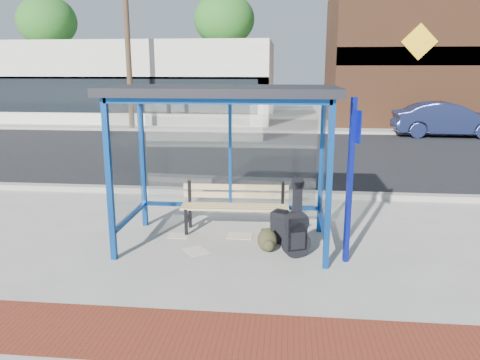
# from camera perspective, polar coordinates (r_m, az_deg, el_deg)

# --- Properties ---
(ground) EXTENTS (120.00, 120.00, 0.00)m
(ground) POSITION_cam_1_polar(r_m,az_deg,el_deg) (7.38, -1.88, -7.79)
(ground) COLOR #B2ADA0
(ground) RESTS_ON ground
(brick_paver_strip) EXTENTS (60.00, 1.00, 0.01)m
(brick_paver_strip) POSITION_cam_1_polar(r_m,az_deg,el_deg) (5.07, -6.09, -18.33)
(brick_paver_strip) COLOR maroon
(brick_paver_strip) RESTS_ON ground
(curb_near) EXTENTS (60.00, 0.25, 0.12)m
(curb_near) POSITION_cam_1_polar(r_m,az_deg,el_deg) (10.10, 0.35, -1.54)
(curb_near) COLOR gray
(curb_near) RESTS_ON ground
(street_asphalt) EXTENTS (60.00, 10.00, 0.00)m
(street_asphalt) POSITION_cam_1_polar(r_m,az_deg,el_deg) (15.08, 2.25, 3.23)
(street_asphalt) COLOR black
(street_asphalt) RESTS_ON ground
(curb_far) EXTENTS (60.00, 0.25, 0.12)m
(curb_far) POSITION_cam_1_polar(r_m,az_deg,el_deg) (20.10, 3.22, 5.95)
(curb_far) COLOR gray
(curb_far) RESTS_ON ground
(far_sidewalk) EXTENTS (60.00, 4.00, 0.01)m
(far_sidewalk) POSITION_cam_1_polar(r_m,az_deg,el_deg) (21.99, 3.46, 6.45)
(far_sidewalk) COLOR #B2ADA0
(far_sidewalk) RESTS_ON ground
(bus_shelter) EXTENTS (3.30, 1.80, 2.42)m
(bus_shelter) POSITION_cam_1_polar(r_m,az_deg,el_deg) (6.97, -1.94, 8.50)
(bus_shelter) COLOR navy
(bus_shelter) RESTS_ON ground
(storefront_white) EXTENTS (18.00, 6.04, 4.00)m
(storefront_white) POSITION_cam_1_polar(r_m,az_deg,el_deg) (26.73, -16.23, 11.47)
(storefront_white) COLOR silver
(storefront_white) RESTS_ON ground
(storefront_brown) EXTENTS (10.00, 7.08, 6.40)m
(storefront_brown) POSITION_cam_1_polar(r_m,az_deg,el_deg) (26.27, 22.18, 13.63)
(storefront_brown) COLOR #59331E
(storefront_brown) RESTS_ON ground
(tree_left) EXTENTS (3.60, 3.60, 7.03)m
(tree_left) POSITION_cam_1_polar(r_m,az_deg,el_deg) (32.58, -22.46, 17.36)
(tree_left) COLOR #4C3826
(tree_left) RESTS_ON ground
(tree_mid) EXTENTS (3.60, 3.60, 7.03)m
(tree_mid) POSITION_cam_1_polar(r_m,az_deg,el_deg) (29.21, -1.94, 18.89)
(tree_mid) COLOR #4C3826
(tree_mid) RESTS_ON ground
(utility_pole_west) EXTENTS (1.60, 0.24, 8.00)m
(utility_pole_west) POSITION_cam_1_polar(r_m,az_deg,el_deg) (21.42, -13.59, 16.92)
(utility_pole_west) COLOR #4C3826
(utility_pole_west) RESTS_ON ground
(bench) EXTENTS (1.79, 0.49, 0.84)m
(bench) POSITION_cam_1_polar(r_m,az_deg,el_deg) (7.79, -0.59, -2.94)
(bench) COLOR black
(bench) RESTS_ON ground
(guitar_bag) EXTENTS (0.43, 0.26, 1.13)m
(guitar_bag) POSITION_cam_1_polar(r_m,az_deg,el_deg) (6.79, 6.90, -6.08)
(guitar_bag) COLOR black
(guitar_bag) RESTS_ON ground
(suitcase) EXTENTS (0.37, 0.31, 0.55)m
(suitcase) POSITION_cam_1_polar(r_m,az_deg,el_deg) (7.36, 5.12, -5.78)
(suitcase) COLOR black
(suitcase) RESTS_ON ground
(backpack) EXTENTS (0.34, 0.32, 0.35)m
(backpack) POSITION_cam_1_polar(r_m,az_deg,el_deg) (7.04, 3.36, -7.43)
(backpack) COLOR #292917
(backpack) RESTS_ON ground
(sign_post) EXTENTS (0.14, 0.28, 2.31)m
(sign_post) POSITION_cam_1_polar(r_m,az_deg,el_deg) (6.53, 13.35, 0.92)
(sign_post) COLOR #0C188E
(sign_post) RESTS_ON ground
(newspaper_a) EXTENTS (0.35, 0.28, 0.01)m
(newspaper_a) POSITION_cam_1_polar(r_m,az_deg,el_deg) (7.77, -7.51, -6.75)
(newspaper_a) COLOR white
(newspaper_a) RESTS_ON ground
(newspaper_b) EXTENTS (0.46, 0.48, 0.01)m
(newspaper_b) POSITION_cam_1_polar(r_m,az_deg,el_deg) (7.13, -5.36, -8.60)
(newspaper_b) COLOR white
(newspaper_b) RESTS_ON ground
(newspaper_c) EXTENTS (0.41, 0.33, 0.01)m
(newspaper_c) POSITION_cam_1_polar(r_m,az_deg,el_deg) (7.70, -0.02, -6.82)
(newspaper_c) COLOR white
(newspaper_c) RESTS_ON ground
(parked_car) EXTENTS (4.21, 1.56, 1.38)m
(parked_car) POSITION_cam_1_polar(r_m,az_deg,el_deg) (20.55, 23.98, 6.75)
(parked_car) COLOR #171E40
(parked_car) RESTS_ON ground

